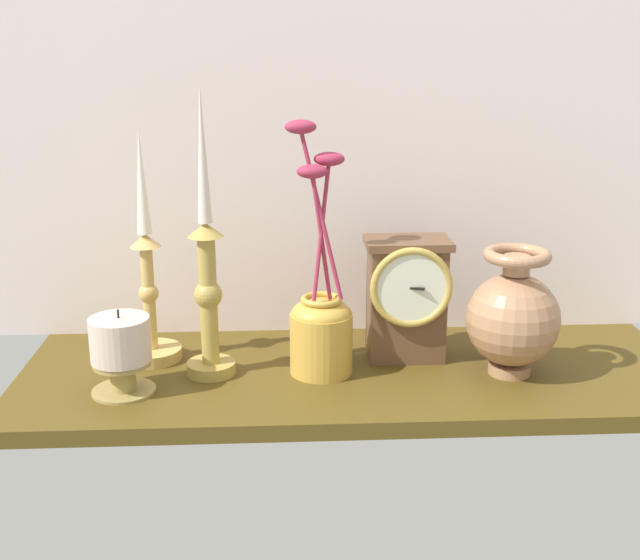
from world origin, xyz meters
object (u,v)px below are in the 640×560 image
object	(u,v)px
brass_vase_jar	(321,321)
brass_vase_bulbous	(513,316)
pillar_candle_front	(121,350)
candlestick_tall_center	(148,291)
mantel_clock	(407,297)
candlestick_tall_left	(208,279)

from	to	relation	value
brass_vase_jar	brass_vase_bulbous	bearing A→B (deg)	-4.16
pillar_candle_front	candlestick_tall_center	bearing A→B (deg)	79.74
candlestick_tall_center	brass_vase_jar	size ratio (longest dim) A/B	0.96
mantel_clock	brass_vase_jar	xyz separation A→B (cm)	(-13.33, -4.90, -1.97)
brass_vase_jar	pillar_candle_front	xyz separation A→B (cm)	(-27.97, -5.65, -1.66)
candlestick_tall_left	candlestick_tall_center	xyz separation A→B (cm)	(-9.55, 6.27, -3.57)
candlestick_tall_center	brass_vase_jar	distance (cm)	26.76
brass_vase_jar	mantel_clock	bearing A→B (deg)	20.17
candlestick_tall_left	brass_vase_jar	world-z (taller)	candlestick_tall_left
mantel_clock	pillar_candle_front	world-z (taller)	mantel_clock
pillar_candle_front	brass_vase_bulbous	bearing A→B (deg)	3.72
brass_vase_jar	candlestick_tall_center	bearing A→B (deg)	165.77
candlestick_tall_left	mantel_clock	bearing A→B (deg)	8.91
candlestick_tall_left	brass_vase_jar	distance (cm)	17.53
brass_vase_bulbous	pillar_candle_front	size ratio (longest dim) A/B	1.55
candlestick_tall_center	pillar_candle_front	size ratio (longest dim) A/B	2.93
mantel_clock	pillar_candle_front	distance (cm)	42.78
mantel_clock	candlestick_tall_left	xyz separation A→B (cm)	(-29.55, -4.63, 4.67)
candlestick_tall_center	brass_vase_jar	world-z (taller)	brass_vase_jar
candlestick_tall_left	brass_vase_jar	size ratio (longest dim) A/B	1.15
candlestick_tall_center	brass_vase_bulbous	world-z (taller)	candlestick_tall_center
candlestick_tall_left	brass_vase_bulbous	distance (cm)	44.45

